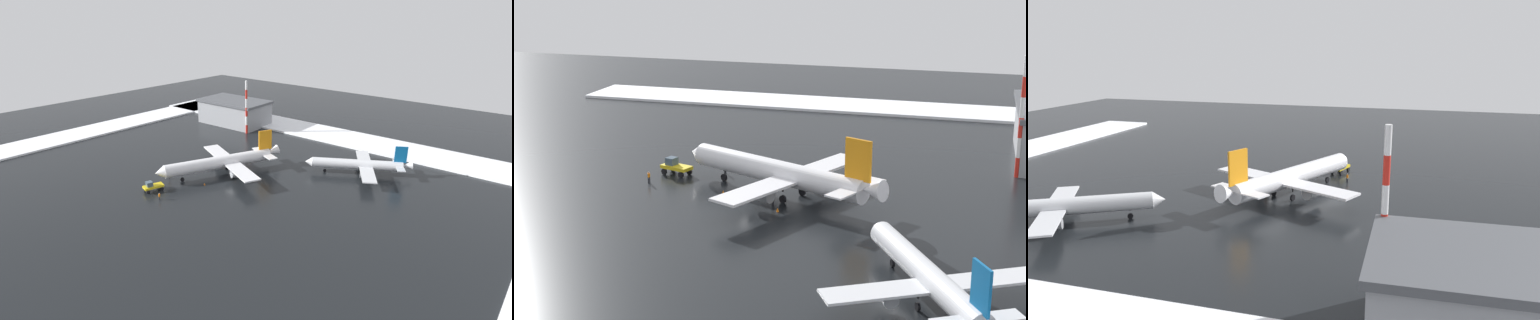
% 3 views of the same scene
% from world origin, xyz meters
% --- Properties ---
extents(ground_plane, '(240.00, 240.00, 0.00)m').
position_xyz_m(ground_plane, '(0.00, 0.00, 0.00)').
color(ground_plane, black).
extents(snow_bank_far, '(152.00, 16.00, 0.54)m').
position_xyz_m(snow_bank_far, '(0.00, -50.00, 0.27)').
color(snow_bank_far, white).
rests_on(snow_bank_far, ground_plane).
extents(snow_bank_right, '(14.00, 116.00, 0.54)m').
position_xyz_m(snow_bank_right, '(67.00, 0.00, 0.27)').
color(snow_bank_right, white).
rests_on(snow_bank_right, ground_plane).
extents(airplane_parked_portside, '(27.22, 32.08, 10.06)m').
position_xyz_m(airplane_parked_portside, '(5.60, -2.79, 3.32)').
color(airplane_parked_portside, white).
rests_on(airplane_parked_portside, ground_plane).
extents(airplane_parked_starboard, '(24.43, 20.91, 8.04)m').
position_xyz_m(airplane_parked_starboard, '(-21.64, -25.21, 2.66)').
color(airplane_parked_starboard, silver).
rests_on(airplane_parked_starboard, ground_plane).
extents(pushback_tug, '(3.42, 5.04, 2.50)m').
position_xyz_m(pushback_tug, '(11.04, 15.21, 1.28)').
color(pushback_tug, gold).
rests_on(pushback_tug, ground_plane).
extents(ground_crew_near_tug, '(0.36, 0.36, 1.71)m').
position_xyz_m(ground_crew_near_tug, '(1.14, -2.96, 0.97)').
color(ground_crew_near_tug, black).
rests_on(ground_crew_near_tug, ground_plane).
extents(ground_crew_beside_wing, '(0.36, 0.36, 1.71)m').
position_xyz_m(ground_crew_beside_wing, '(5.90, 17.13, 0.97)').
color(ground_crew_beside_wing, black).
rests_on(ground_crew_beside_wing, ground_plane).
extents(ground_crew_mid_apron, '(0.36, 0.36, 1.71)m').
position_xyz_m(ground_crew_mid_apron, '(13.54, 8.19, 0.97)').
color(ground_crew_mid_apron, black).
rests_on(ground_crew_mid_apron, ground_plane).
extents(antenna_mast, '(0.70, 0.70, 18.02)m').
position_xyz_m(antenna_mast, '(24.14, -33.76, 9.01)').
color(antenna_mast, red).
rests_on(antenna_mast, ground_plane).
extents(cargo_hangar, '(25.45, 15.76, 8.80)m').
position_xyz_m(cargo_hangar, '(35.99, -40.65, 4.44)').
color(cargo_hangar, gray).
rests_on(cargo_hangar, ground_plane).
extents(traffic_cone_near_nose, '(0.36, 0.36, 0.55)m').
position_xyz_m(traffic_cone_near_nose, '(4.06, 5.08, 0.28)').
color(traffic_cone_near_nose, orange).
rests_on(traffic_cone_near_nose, ground_plane).
extents(traffic_cone_mid_line, '(0.36, 0.36, 0.55)m').
position_xyz_m(traffic_cone_mid_line, '(-0.73, -4.11, 0.28)').
color(traffic_cone_mid_line, orange).
rests_on(traffic_cone_mid_line, ground_plane).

